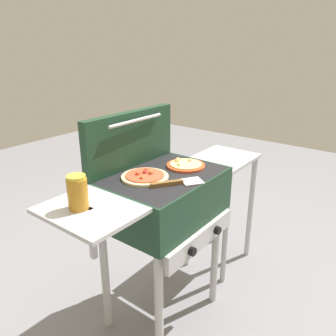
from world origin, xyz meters
name	(u,v)px	position (x,y,z in m)	size (l,w,h in m)	color
ground_plane	(163,311)	(0.00, 0.00, 0.00)	(8.00, 8.00, 0.00)	gray
grill	(161,201)	(-0.01, 0.00, 0.76)	(0.96, 0.53, 0.90)	#193823
grill_lid_open	(131,139)	(0.00, 0.21, 1.05)	(0.63, 0.09, 0.30)	#193823
pizza_cheese	(185,165)	(0.17, -0.03, 0.91)	(0.21, 0.21, 0.04)	#C64723
pizza_pepperoni	(145,176)	(-0.09, 0.04, 0.91)	(0.24, 0.24, 0.04)	beige
sauce_jar	(78,193)	(-0.51, 0.03, 0.97)	(0.08, 0.08, 0.15)	#B77A1E
spatula	(177,183)	(-0.05, -0.14, 0.91)	(0.25, 0.19, 0.02)	#B7BABF
prep_table	(221,190)	(0.66, 0.00, 0.58)	(0.44, 0.36, 0.82)	#B2B2B7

